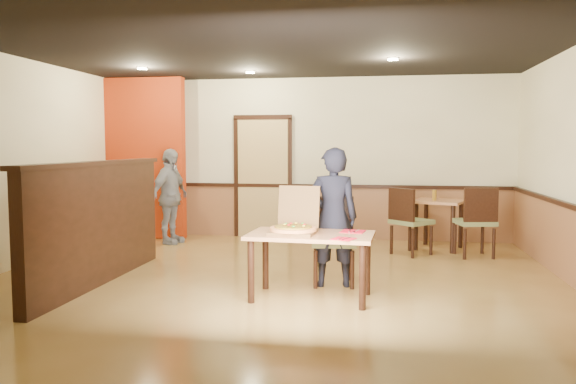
{
  "coord_description": "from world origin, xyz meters",
  "views": [
    {
      "loc": [
        1.26,
        -6.27,
        1.63
      ],
      "look_at": [
        0.22,
        0.0,
        1.1
      ],
      "focal_mm": 35.0,
      "sensor_mm": 36.0,
      "label": 1
    }
  ],
  "objects_px": {
    "passerby": "(170,196)",
    "condiment": "(434,195)",
    "side_table": "(439,211)",
    "diner_chair": "(333,236)",
    "pizza_box": "(294,227)",
    "side_chair_right": "(476,219)",
    "main_table": "(311,243)",
    "side_chair_left": "(408,219)",
    "diner": "(333,217)"
  },
  "relations": [
    {
      "from": "side_table",
      "to": "condiment",
      "type": "bearing_deg",
      "value": -139.63
    },
    {
      "from": "diner",
      "to": "pizza_box",
      "type": "bearing_deg",
      "value": 48.07
    },
    {
      "from": "main_table",
      "to": "pizza_box",
      "type": "xyz_separation_m",
      "value": [
        -0.18,
        0.01,
        0.17
      ]
    },
    {
      "from": "side_table",
      "to": "diner",
      "type": "xyz_separation_m",
      "value": [
        -1.45,
        -2.62,
        0.21
      ]
    },
    {
      "from": "side_chair_left",
      "to": "side_table",
      "type": "bearing_deg",
      "value": -86.09
    },
    {
      "from": "diner",
      "to": "diner_chair",
      "type": "bearing_deg",
      "value": -98.06
    },
    {
      "from": "side_chair_left",
      "to": "passerby",
      "type": "distance_m",
      "value": 3.87
    },
    {
      "from": "diner_chair",
      "to": "side_chair_left",
      "type": "xyz_separation_m",
      "value": [
        0.95,
        1.86,
        -0.01
      ]
    },
    {
      "from": "pizza_box",
      "to": "main_table",
      "type": "bearing_deg",
      "value": 1.03
    },
    {
      "from": "diner_chair",
      "to": "condiment",
      "type": "distance_m",
      "value": 2.78
    },
    {
      "from": "main_table",
      "to": "side_chair_right",
      "type": "relative_size",
      "value": 1.31
    },
    {
      "from": "main_table",
      "to": "condiment",
      "type": "relative_size",
      "value": 8.23
    },
    {
      "from": "diner_chair",
      "to": "side_chair_left",
      "type": "height_order",
      "value": "diner_chair"
    },
    {
      "from": "side_chair_left",
      "to": "passerby",
      "type": "relative_size",
      "value": 0.64
    },
    {
      "from": "main_table",
      "to": "side_chair_left",
      "type": "distance_m",
      "value": 2.83
    },
    {
      "from": "side_table",
      "to": "diner",
      "type": "relative_size",
      "value": 0.58
    },
    {
      "from": "diner_chair",
      "to": "passerby",
      "type": "height_order",
      "value": "passerby"
    },
    {
      "from": "side_table",
      "to": "passerby",
      "type": "bearing_deg",
      "value": -177.0
    },
    {
      "from": "side_table",
      "to": "passerby",
      "type": "height_order",
      "value": "passerby"
    },
    {
      "from": "side_chair_right",
      "to": "passerby",
      "type": "xyz_separation_m",
      "value": [
        -4.81,
        0.4,
        0.23
      ]
    },
    {
      "from": "diner",
      "to": "pizza_box",
      "type": "relative_size",
      "value": 2.8
    },
    {
      "from": "side_table",
      "to": "condiment",
      "type": "distance_m",
      "value": 0.28
    },
    {
      "from": "diner",
      "to": "side_chair_left",
      "type": "bearing_deg",
      "value": -124.57
    },
    {
      "from": "diner",
      "to": "pizza_box",
      "type": "distance_m",
      "value": 0.67
    },
    {
      "from": "side_chair_left",
      "to": "pizza_box",
      "type": "height_order",
      "value": "pizza_box"
    },
    {
      "from": "diner",
      "to": "side_chair_right",
      "type": "bearing_deg",
      "value": -143.2
    },
    {
      "from": "diner_chair",
      "to": "side_chair_left",
      "type": "bearing_deg",
      "value": 56.77
    },
    {
      "from": "side_table",
      "to": "pizza_box",
      "type": "bearing_deg",
      "value": -119.59
    },
    {
      "from": "diner_chair",
      "to": "side_table",
      "type": "relative_size",
      "value": 1.1
    },
    {
      "from": "side_chair_right",
      "to": "side_chair_left",
      "type": "bearing_deg",
      "value": -12.98
    },
    {
      "from": "side_chair_right",
      "to": "condiment",
      "type": "height_order",
      "value": "side_chair_right"
    },
    {
      "from": "diner",
      "to": "passerby",
      "type": "xyz_separation_m",
      "value": [
        -2.9,
        2.4,
        -0.02
      ]
    },
    {
      "from": "diner_chair",
      "to": "pizza_box",
      "type": "distance_m",
      "value": 0.83
    },
    {
      "from": "side_table",
      "to": "passerby",
      "type": "distance_m",
      "value": 4.36
    },
    {
      "from": "main_table",
      "to": "side_chair_left",
      "type": "height_order",
      "value": "side_chair_left"
    },
    {
      "from": "passerby",
      "to": "pizza_box",
      "type": "bearing_deg",
      "value": -126.7
    },
    {
      "from": "diner_chair",
      "to": "side_chair_right",
      "type": "xyz_separation_m",
      "value": [
        1.92,
        1.84,
        0.01
      ]
    },
    {
      "from": "diner_chair",
      "to": "side_chair_left",
      "type": "relative_size",
      "value": 1.02
    },
    {
      "from": "side_chair_right",
      "to": "condiment",
      "type": "bearing_deg",
      "value": -57.17
    },
    {
      "from": "side_table",
      "to": "pizza_box",
      "type": "height_order",
      "value": "pizza_box"
    },
    {
      "from": "main_table",
      "to": "side_chair_left",
      "type": "xyz_separation_m",
      "value": [
        1.13,
        2.6,
        -0.05
      ]
    },
    {
      "from": "side_chair_left",
      "to": "main_table",
      "type": "bearing_deg",
      "value": 110.07
    },
    {
      "from": "main_table",
      "to": "diner",
      "type": "distance_m",
      "value": 0.64
    },
    {
      "from": "passerby",
      "to": "pizza_box",
      "type": "height_order",
      "value": "passerby"
    },
    {
      "from": "pizza_box",
      "to": "side_chair_right",
      "type": "bearing_deg",
      "value": 52.6
    },
    {
      "from": "side_table",
      "to": "passerby",
      "type": "relative_size",
      "value": 0.59
    },
    {
      "from": "side_chair_right",
      "to": "side_table",
      "type": "relative_size",
      "value": 1.11
    },
    {
      "from": "passerby",
      "to": "condiment",
      "type": "xyz_separation_m",
      "value": [
        4.27,
        0.16,
        0.07
      ]
    },
    {
      "from": "condiment",
      "to": "main_table",
      "type": "bearing_deg",
      "value": -116.35
    },
    {
      "from": "side_chair_left",
      "to": "side_chair_right",
      "type": "relative_size",
      "value": 0.97
    }
  ]
}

